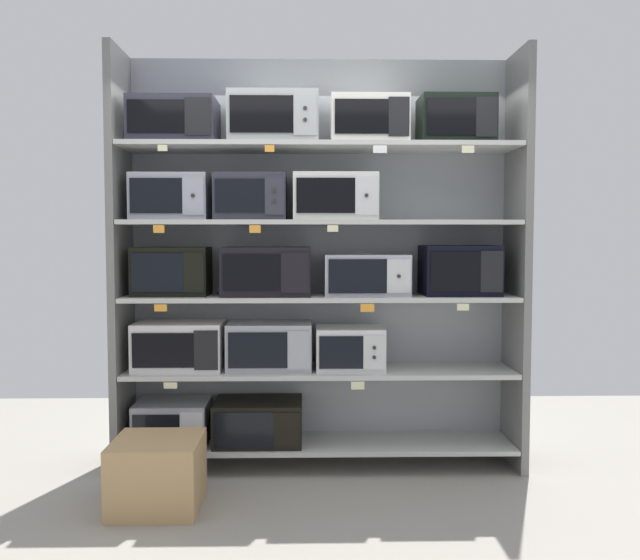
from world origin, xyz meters
TOP-DOWN VIEW (x-y plane):
  - ground at (0.00, -1.00)m, footprint 6.55×6.00m
  - back_panel at (0.00, 0.27)m, footprint 2.75×0.04m
  - upright_left at (-1.31, 0.00)m, footprint 0.05×0.49m
  - upright_right at (1.31, 0.00)m, footprint 0.05×0.49m
  - shelf_0 at (0.00, 0.00)m, footprint 2.55×0.49m
  - microwave_0 at (-0.98, -0.00)m, footprint 0.48×0.41m
  - microwave_1 at (-0.41, -0.00)m, footprint 0.58×0.43m
  - price_tag_0 at (-0.98, -0.25)m, footprint 0.06×0.00m
  - shelf_1 at (0.00, 0.00)m, footprint 2.55×0.49m
  - microwave_2 at (-0.93, -0.00)m, footprint 0.58×0.39m
  - microwave_3 at (-0.33, -0.00)m, footprint 0.55×0.36m
  - microwave_4 at (0.20, -0.00)m, footprint 0.45×0.37m
  - price_tag_1 at (-0.94, -0.25)m, footprint 0.08×0.00m
  - price_tag_2 at (0.23, -0.25)m, footprint 0.08×0.00m
  - shelf_2 at (0.00, 0.00)m, footprint 2.55×0.49m
  - microwave_5 at (-0.97, -0.00)m, footprint 0.49×0.33m
  - microwave_6 at (-0.35, -0.00)m, footprint 0.57×0.43m
  - microwave_7 at (0.31, -0.00)m, footprint 0.56×0.34m
  - microwave_8 at (0.92, -0.00)m, footprint 0.49×0.39m
  - price_tag_3 at (-1.00, -0.25)m, footprint 0.08×0.00m
  - price_tag_4 at (0.29, -0.25)m, footprint 0.09×0.00m
  - price_tag_5 at (0.89, -0.25)m, footprint 0.08×0.00m
  - shelf_3 at (0.00, 0.00)m, footprint 2.55×0.49m
  - microwave_9 at (-0.97, -0.00)m, footprint 0.49×0.35m
  - microwave_10 at (-0.45, -0.00)m, footprint 0.46×0.43m
  - microwave_11 at (0.10, -0.00)m, footprint 0.54×0.44m
  - price_tag_6 at (-1.00, -0.25)m, footprint 0.07×0.00m
  - price_tag_7 at (-0.41, -0.25)m, footprint 0.07×0.00m
  - price_tag_8 at (0.07, -0.25)m, footprint 0.07×0.00m
  - shelf_4 at (0.00, 0.00)m, footprint 2.55×0.49m
  - microwave_12 at (-0.94, -0.00)m, footprint 0.55×0.43m
  - microwave_13 at (-0.30, -0.00)m, footprint 0.57×0.41m
  - microwave_14 at (0.32, -0.00)m, footprint 0.50×0.37m
  - microwave_15 at (0.89, -0.00)m, footprint 0.48×0.34m
  - price_tag_9 at (-0.97, -0.25)m, footprint 0.06×0.00m
  - price_tag_10 at (-0.32, -0.25)m, footprint 0.06×0.00m
  - price_tag_11 at (0.37, -0.25)m, footprint 0.09×0.00m
  - price_tag_12 at (0.91, -0.25)m, footprint 0.08×0.00m
  - shipping_carton at (-0.93, -0.71)m, footprint 0.49×0.49m

SIDE VIEW (x-z plane):
  - ground at x=0.00m, z-range -0.02..0.00m
  - price_tag_0 at x=-0.98m, z-range 0.09..0.13m
  - shelf_0 at x=0.00m, z-range 0.14..0.17m
  - shipping_carton at x=-0.93m, z-range 0.00..0.40m
  - microwave_0 at x=-0.98m, z-range 0.17..0.44m
  - microwave_1 at x=-0.41m, z-range 0.17..0.45m
  - price_tag_2 at x=0.23m, z-range 0.57..0.62m
  - price_tag_1 at x=-0.94m, z-range 0.58..0.62m
  - shelf_1 at x=0.00m, z-range 0.63..0.66m
  - microwave_4 at x=0.20m, z-range 0.66..0.94m
  - microwave_3 at x=-0.33m, z-range 0.66..0.97m
  - microwave_2 at x=-0.93m, z-range 0.66..0.97m
  - price_tag_4 at x=0.29m, z-range 1.06..1.11m
  - price_tag_3 at x=-1.00m, z-range 1.07..1.11m
  - price_tag_5 at x=0.89m, z-range 1.07..1.11m
  - shelf_2 at x=0.00m, z-range 1.12..1.15m
  - microwave_7 at x=0.31m, z-range 1.15..1.42m
  - microwave_5 at x=-0.97m, z-range 1.15..1.47m
  - microwave_6 at x=-0.35m, z-range 1.15..1.47m
  - microwave_8 at x=0.92m, z-range 1.15..1.48m
  - back_panel at x=0.00m, z-range 0.00..2.75m
  - upright_left at x=-1.31m, z-range 0.00..2.75m
  - upright_right at x=1.31m, z-range 0.00..2.75m
  - price_tag_6 at x=-1.00m, z-range 1.56..1.61m
  - price_tag_7 at x=-0.41m, z-range 1.56..1.61m
  - price_tag_8 at x=0.07m, z-range 1.57..1.61m
  - shelf_3 at x=0.00m, z-range 1.61..1.64m
  - microwave_10 at x=-0.45m, z-range 1.64..1.94m
  - microwave_9 at x=-0.97m, z-range 1.64..1.94m
  - microwave_11 at x=0.10m, z-range 1.64..1.94m
  - price_tag_11 at x=0.37m, z-range 2.05..2.10m
  - price_tag_12 at x=0.91m, z-range 2.05..2.10m
  - price_tag_10 at x=-0.32m, z-range 2.06..2.10m
  - price_tag_9 at x=-0.97m, z-range 2.06..2.10m
  - shelf_4 at x=0.00m, z-range 2.10..2.13m
  - microwave_12 at x=-0.94m, z-range 2.13..2.42m
  - microwave_14 at x=0.32m, z-range 2.13..2.44m
  - microwave_15 at x=0.89m, z-range 2.13..2.44m
  - microwave_13 at x=-0.30m, z-range 2.13..2.46m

